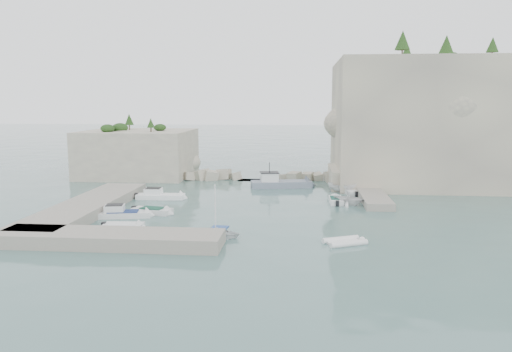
# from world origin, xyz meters

# --- Properties ---
(ground) EXTENTS (400.00, 400.00, 0.00)m
(ground) POSITION_xyz_m (0.00, 0.00, 0.00)
(ground) COLOR #496E6B
(ground) RESTS_ON ground
(cliff_east) EXTENTS (26.00, 22.00, 17.00)m
(cliff_east) POSITION_xyz_m (23.00, 23.00, 8.50)
(cliff_east) COLOR beige
(cliff_east) RESTS_ON ground
(cliff_terrace) EXTENTS (8.00, 10.00, 2.50)m
(cliff_terrace) POSITION_xyz_m (13.00, 18.00, 1.25)
(cliff_terrace) COLOR beige
(cliff_terrace) RESTS_ON ground
(outcrop_west) EXTENTS (16.00, 14.00, 7.00)m
(outcrop_west) POSITION_xyz_m (-20.00, 25.00, 3.50)
(outcrop_west) COLOR beige
(outcrop_west) RESTS_ON ground
(quay_west) EXTENTS (5.00, 24.00, 1.10)m
(quay_west) POSITION_xyz_m (-17.00, -1.00, 0.55)
(quay_west) COLOR #9E9689
(quay_west) RESTS_ON ground
(quay_south) EXTENTS (18.00, 4.00, 1.10)m
(quay_south) POSITION_xyz_m (-10.00, -12.50, 0.55)
(quay_south) COLOR #9E9689
(quay_south) RESTS_ON ground
(ledge_east) EXTENTS (3.00, 16.00, 0.80)m
(ledge_east) POSITION_xyz_m (13.50, 10.00, 0.40)
(ledge_east) COLOR #9E9689
(ledge_east) RESTS_ON ground
(breakwater) EXTENTS (28.00, 3.00, 1.40)m
(breakwater) POSITION_xyz_m (-1.00, 22.00, 0.70)
(breakwater) COLOR beige
(breakwater) RESTS_ON ground
(motorboat_c) EXTENTS (4.77, 2.62, 0.70)m
(motorboat_c) POSITION_xyz_m (-10.09, -1.00, 0.00)
(motorboat_c) COLOR silver
(motorboat_c) RESTS_ON ground
(motorboat_d) EXTENTS (6.13, 2.92, 1.40)m
(motorboat_d) POSITION_xyz_m (-12.47, -2.86, 0.00)
(motorboat_d) COLOR silver
(motorboat_d) RESTS_ON ground
(motorboat_a) EXTENTS (6.24, 2.09, 1.40)m
(motorboat_a) POSITION_xyz_m (-11.43, 6.82, 0.00)
(motorboat_a) COLOR white
(motorboat_a) RESTS_ON ground
(motorboat_e) EXTENTS (3.94, 1.76, 0.70)m
(motorboat_e) POSITION_xyz_m (-10.72, -7.52, 0.00)
(motorboat_e) COLOR silver
(motorboat_e) RESTS_ON ground
(rowboat) EXTENTS (4.58, 3.50, 0.88)m
(rowboat) POSITION_xyz_m (-2.05, -9.34, 0.00)
(rowboat) COLOR white
(rowboat) RESTS_ON ground
(inflatable_dinghy) EXTENTS (3.94, 3.05, 0.44)m
(inflatable_dinghy) POSITION_xyz_m (8.69, -10.37, 0.00)
(inflatable_dinghy) COLOR white
(inflatable_dinghy) RESTS_ON ground
(tender_east_a) EXTENTS (4.46, 4.21, 1.86)m
(tender_east_a) POSITION_xyz_m (10.46, 5.21, 0.00)
(tender_east_a) COLOR white
(tender_east_a) RESTS_ON ground
(tender_east_b) EXTENTS (1.49, 4.21, 0.70)m
(tender_east_b) POSITION_xyz_m (9.09, 6.27, 0.00)
(tender_east_b) COLOR white
(tender_east_b) RESTS_ON ground
(tender_east_c) EXTENTS (2.53, 4.54, 0.70)m
(tender_east_c) POSITION_xyz_m (11.26, 12.12, 0.00)
(tender_east_c) COLOR silver
(tender_east_c) RESTS_ON ground
(tender_east_d) EXTENTS (4.12, 3.10, 1.50)m
(tender_east_d) POSITION_xyz_m (10.29, 12.87, 0.00)
(tender_east_d) COLOR white
(tender_east_d) RESTS_ON ground
(work_boat) EXTENTS (9.20, 4.19, 2.20)m
(work_boat) POSITION_xyz_m (2.49, 16.18, 0.00)
(work_boat) COLOR slate
(work_boat) RESTS_ON ground
(rowboat_mast) EXTENTS (0.10, 0.10, 4.20)m
(rowboat_mast) POSITION_xyz_m (-2.05, -9.34, 2.54)
(rowboat_mast) COLOR white
(rowboat_mast) RESTS_ON rowboat
(vegetation) EXTENTS (53.48, 13.88, 13.40)m
(vegetation) POSITION_xyz_m (17.83, 24.40, 17.93)
(vegetation) COLOR #1E4219
(vegetation) RESTS_ON ground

